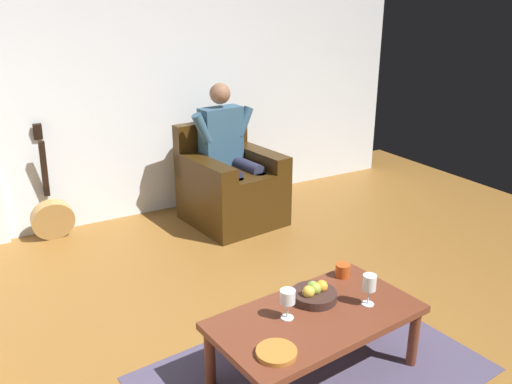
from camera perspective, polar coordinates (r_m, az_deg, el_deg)
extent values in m
cube|color=silver|center=(5.06, -12.77, 11.87)|extent=(5.81, 0.06, 2.62)
cube|color=#453E55|center=(3.18, 6.21, -18.83)|extent=(1.95, 1.38, 0.01)
cube|color=#37220A|center=(4.98, -2.53, -0.92)|extent=(0.85, 0.90, 0.42)
cube|color=#37220A|center=(4.85, -2.17, 1.74)|extent=(0.49, 0.74, 0.10)
cube|color=#37220A|center=(5.04, 0.19, 3.30)|extent=(0.27, 0.83, 0.24)
cube|color=#37220A|center=(4.72, -5.54, 2.05)|extent=(0.27, 0.83, 0.24)
cube|color=#37220A|center=(5.12, -4.80, 4.96)|extent=(0.77, 0.21, 0.49)
cube|color=#31536B|center=(4.95, -3.79, 5.97)|extent=(0.41, 0.23, 0.54)
sphere|color=brown|center=(4.86, -3.90, 10.51)|extent=(0.19, 0.19, 0.19)
cylinder|color=#292A42|center=(4.91, -1.13, 2.76)|extent=(0.18, 0.45, 0.13)
cylinder|color=#292A42|center=(4.83, 0.39, -0.94)|extent=(0.13, 0.13, 0.52)
cylinder|color=#31536B|center=(5.00, -1.31, 7.58)|extent=(0.21, 0.11, 0.29)
cylinder|color=#292A42|center=(4.78, -3.51, 2.24)|extent=(0.18, 0.45, 0.13)
cylinder|color=#292A42|center=(4.70, -1.98, -1.58)|extent=(0.13, 0.13, 0.52)
cylinder|color=#31536B|center=(4.76, -5.79, 6.84)|extent=(0.21, 0.11, 0.29)
cube|color=brown|center=(2.96, 6.48, -13.24)|extent=(1.19, 0.71, 0.04)
cylinder|color=brown|center=(3.26, 16.58, -14.80)|extent=(0.06, 0.06, 0.36)
cylinder|color=brown|center=(3.53, 10.04, -11.24)|extent=(0.06, 0.06, 0.36)
cylinder|color=brown|center=(2.99, -4.97, -17.39)|extent=(0.06, 0.06, 0.36)
cylinder|color=#AC8348|center=(4.96, -21.00, -2.78)|extent=(0.36, 0.17, 0.37)
cylinder|color=black|center=(4.90, -20.93, -2.77)|extent=(0.10, 0.02, 0.10)
cube|color=black|center=(4.90, -21.82, 2.28)|extent=(0.05, 0.14, 0.52)
cube|color=black|center=(4.88, -22.42, 6.02)|extent=(0.07, 0.06, 0.14)
cylinder|color=silver|center=(2.90, 3.37, -13.33)|extent=(0.07, 0.07, 0.01)
cylinder|color=silver|center=(2.88, 3.39, -12.54)|extent=(0.01, 0.01, 0.09)
cylinder|color=silver|center=(2.84, 3.42, -11.16)|extent=(0.08, 0.08, 0.07)
cylinder|color=#590C19|center=(2.85, 3.41, -11.51)|extent=(0.07, 0.07, 0.03)
cylinder|color=silver|center=(3.08, 11.91, -11.69)|extent=(0.07, 0.07, 0.01)
cylinder|color=silver|center=(3.05, 11.98, -10.94)|extent=(0.01, 0.01, 0.09)
cylinder|color=silver|center=(3.01, 12.10, -9.49)|extent=(0.08, 0.08, 0.09)
cylinder|color=#590C19|center=(3.02, 12.07, -9.91)|extent=(0.07, 0.07, 0.04)
cylinder|color=#36221D|center=(3.06, 6.26, -11.01)|extent=(0.26, 0.26, 0.05)
sphere|color=gold|center=(3.00, 5.66, -10.63)|extent=(0.07, 0.07, 0.07)
sphere|color=#8B9F3A|center=(3.04, 6.36, -10.30)|extent=(0.07, 0.07, 0.07)
sphere|color=orange|center=(3.07, 7.07, -10.02)|extent=(0.07, 0.07, 0.07)
sphere|color=olive|center=(3.05, 6.12, -10.12)|extent=(0.07, 0.07, 0.07)
cylinder|color=#B26D2B|center=(2.65, 2.21, -16.85)|extent=(0.20, 0.20, 0.02)
cylinder|color=#AF4316|center=(3.31, 9.30, -8.32)|extent=(0.09, 0.09, 0.08)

